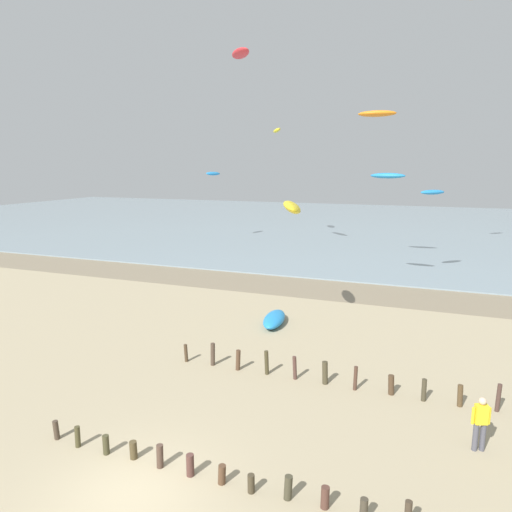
# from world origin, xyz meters

# --- Properties ---
(ground_plane) EXTENTS (160.00, 160.00, 0.00)m
(ground_plane) POSITION_xyz_m (0.00, 0.00, 0.00)
(ground_plane) COLOR tan
(wet_sand_strip) EXTENTS (120.00, 5.31, 0.01)m
(wet_sand_strip) POSITION_xyz_m (0.00, 22.02, 0.00)
(wet_sand_strip) COLOR #84755B
(wet_sand_strip) RESTS_ON ground
(sea) EXTENTS (160.00, 70.00, 0.10)m
(sea) POSITION_xyz_m (0.00, 59.67, 0.05)
(sea) COLOR #7F939E
(sea) RESTS_ON ground
(groyne_near) EXTENTS (12.55, 0.38, 0.74)m
(groyne_near) POSITION_xyz_m (2.59, 1.21, 0.30)
(groyne_near) COLOR #44372B
(groyne_near) RESTS_ON ground
(groyne_mid) EXTENTS (13.67, 0.32, 1.04)m
(groyne_mid) POSITION_xyz_m (4.18, 7.96, 0.45)
(groyne_mid) COLOR #443423
(groyne_mid) RESTS_ON ground
(person_nearest_camera) EXTENTS (0.54, 0.33, 1.71)m
(person_nearest_camera) POSITION_xyz_m (8.62, 5.29, 0.92)
(person_nearest_camera) COLOR #4C4C56
(person_nearest_camera) RESTS_ON ground
(grounded_kite) EXTENTS (1.43, 3.05, 0.59)m
(grounded_kite) POSITION_xyz_m (-0.75, 13.91, 0.29)
(grounded_kite) COLOR #2384D1
(grounded_kite) RESTS_ON ground
(kite_aloft_0) EXTENTS (2.44, 1.07, 0.40)m
(kite_aloft_0) POSITION_xyz_m (3.83, 24.32, 7.76)
(kite_aloft_0) COLOR #2384D1
(kite_aloft_1) EXTENTS (1.95, 3.23, 0.89)m
(kite_aloft_1) POSITION_xyz_m (0.12, 14.02, 6.35)
(kite_aloft_1) COLOR yellow
(kite_aloft_2) EXTENTS (1.27, 2.41, 0.53)m
(kite_aloft_2) POSITION_xyz_m (-16.21, 38.49, 7.56)
(kite_aloft_2) COLOR #2384D1
(kite_aloft_3) EXTENTS (2.07, 2.08, 0.37)m
(kite_aloft_3) POSITION_xyz_m (6.75, 28.02, 6.51)
(kite_aloft_3) COLOR #2384D1
(kite_aloft_4) EXTENTS (1.91, 2.74, 0.73)m
(kite_aloft_4) POSITION_xyz_m (-10.00, 42.10, 12.28)
(kite_aloft_4) COLOR yellow
(kite_aloft_5) EXTENTS (3.07, 3.22, 0.89)m
(kite_aloft_5) POSITION_xyz_m (-9.11, 29.50, 17.66)
(kite_aloft_5) COLOR red
(kite_aloft_7) EXTENTS (2.89, 1.09, 0.56)m
(kite_aloft_7) POSITION_xyz_m (2.41, 28.72, 12.30)
(kite_aloft_7) COLOR orange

